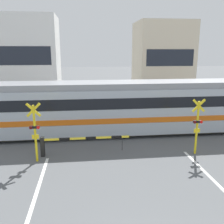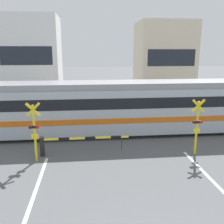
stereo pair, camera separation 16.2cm
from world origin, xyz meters
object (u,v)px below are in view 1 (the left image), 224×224
at_px(commuter_train, 132,106).
at_px(crossing_barrier_near, 68,142).
at_px(pedestrian, 112,102).
at_px(crossing_signal_left, 35,130).
at_px(crossing_barrier_far, 138,110).
at_px(crossing_signal_right, 197,124).

distance_m(commuter_train, crossing_barrier_near, 5.14).
distance_m(commuter_train, pedestrian, 5.73).
height_order(crossing_barrier_near, crossing_signal_left, crossing_signal_left).
relative_size(crossing_barrier_near, crossing_signal_left, 1.56).
relative_size(commuter_train, crossing_barrier_far, 4.39).
xyz_separation_m(crossing_barrier_near, crossing_signal_left, (-1.49, -0.55, 0.87)).
bearing_deg(crossing_barrier_near, crossing_signal_right, -4.81).
xyz_separation_m(crossing_barrier_near, pedestrian, (3.27, 8.82, 0.19)).
bearing_deg(crossing_barrier_far, crossing_signal_right, -77.98).
distance_m(crossing_barrier_near, crossing_signal_right, 6.56).
xyz_separation_m(crossing_barrier_far, crossing_signal_left, (-6.48, -6.97, 0.87)).
xyz_separation_m(crossing_signal_left, crossing_signal_right, (7.96, 0.00, 0.00)).
bearing_deg(commuter_train, crossing_barrier_far, 71.35).
relative_size(crossing_barrier_far, crossing_signal_right, 1.56).
height_order(crossing_signal_left, crossing_signal_right, same).
bearing_deg(crossing_barrier_far, crossing_barrier_near, -127.82).
bearing_deg(crossing_signal_right, crossing_signal_left, 180.00).
relative_size(crossing_signal_left, crossing_signal_right, 1.00).
height_order(commuter_train, crossing_signal_left, commuter_train).
distance_m(commuter_train, crossing_signal_right, 4.54).
bearing_deg(commuter_train, crossing_signal_left, -145.25).
bearing_deg(crossing_signal_right, crossing_barrier_far, 102.02).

